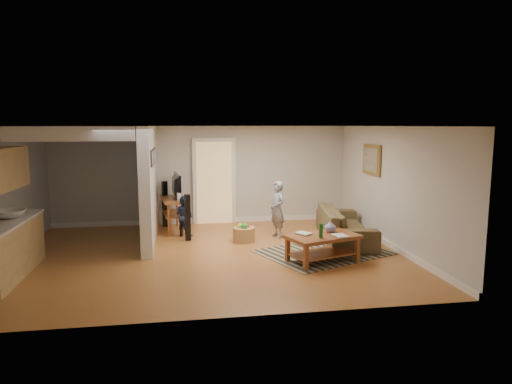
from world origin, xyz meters
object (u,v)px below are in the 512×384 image
at_px(child, 277,237).
at_px(toddler, 184,236).
at_px(tv_console, 173,201).
at_px(speaker_right, 165,204).
at_px(coffee_table, 323,241).
at_px(speaker_left, 188,218).
at_px(toy_basket, 244,234).
at_px(sofa, 344,241).

distance_m(child, toddler, 2.13).
distance_m(tv_console, speaker_right, 0.57).
distance_m(coffee_table, toddler, 3.53).
bearing_deg(speaker_left, coffee_table, -60.34).
bearing_deg(toddler, tv_console, -26.48).
height_order(speaker_right, toy_basket, speaker_right).
xyz_separation_m(sofa, coffee_table, (-0.94, -1.40, 0.40)).
height_order(toy_basket, child, child).
height_order(coffee_table, toy_basket, coffee_table).
relative_size(speaker_left, toy_basket, 2.14).
distance_m(speaker_left, toy_basket, 1.28).
bearing_deg(toy_basket, speaker_right, 134.34).
bearing_deg(sofa, speaker_left, 89.62).
bearing_deg(speaker_right, tv_console, -91.46).
bearing_deg(toy_basket, speaker_left, 166.80).
relative_size(child, toddler, 1.38).
relative_size(sofa, coffee_table, 1.65).
xyz_separation_m(tv_console, toy_basket, (1.53, -1.28, -0.54)).
bearing_deg(speaker_right, child, -55.01).
relative_size(tv_console, speaker_right, 1.14).
xyz_separation_m(sofa, speaker_right, (-3.94, 2.06, 0.57)).
height_order(sofa, speaker_left, speaker_left).
xyz_separation_m(speaker_left, toddler, (-0.08, 0.44, -0.51)).
distance_m(sofa, tv_console, 4.10).
bearing_deg(coffee_table, child, 103.19).
bearing_deg(toy_basket, sofa, -7.28).
xyz_separation_m(coffee_table, tv_console, (-2.79, 2.96, 0.32)).
bearing_deg(tv_console, child, -30.69).
bearing_deg(toy_basket, coffee_table, -53.17).
relative_size(sofa, speaker_left, 2.36).
height_order(tv_console, speaker_left, tv_console).
distance_m(speaker_right, toddler, 1.29).
height_order(toy_basket, toddler, toddler).
height_order(sofa, coffee_table, coffee_table).
distance_m(tv_console, speaker_left, 1.07).
distance_m(tv_console, toddler, 0.94).
xyz_separation_m(tv_console, child, (2.33, -1.00, -0.72)).
height_order(speaker_left, toddler, speaker_left).
bearing_deg(speaker_right, toy_basket, -70.05).
bearing_deg(sofa, coffee_table, 155.30).
height_order(speaker_right, child, speaker_right).
relative_size(sofa, toddler, 2.60).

